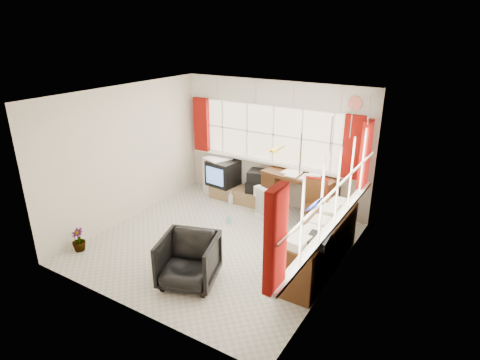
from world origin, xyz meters
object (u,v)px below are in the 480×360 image
object	(u,v)px
task_chair	(314,204)
mini_fridge	(218,176)
desk	(300,191)
credenza	(320,244)
crt_tv	(223,173)
radiator	(264,207)
office_chair	(189,261)
desk_lamp	(286,151)
tv_bench	(243,195)

from	to	relation	value
task_chair	mini_fridge	bearing A→B (deg)	167.47
desk	credenza	distance (m)	1.91
crt_tv	radiator	bearing A→B (deg)	-22.54
crt_tv	desk	bearing A→B (deg)	1.76
task_chair	mini_fridge	xyz separation A→B (m)	(-2.44, 0.54, -0.12)
office_chair	radiator	distance (m)	2.35
desk_lamp	crt_tv	bearing A→B (deg)	-166.64
desk	crt_tv	size ratio (longest dim) A/B	2.33
mini_fridge	credenza	bearing A→B (deg)	-28.36
desk_lamp	task_chair	world-z (taller)	desk_lamp
desk_lamp	radiator	world-z (taller)	desk_lamp
desk	radiator	distance (m)	0.77
desk	desk_lamp	bearing A→B (deg)	149.37
desk	radiator	size ratio (longest dim) A/B	2.48
desk_lamp	task_chair	bearing A→B (deg)	-40.08
credenza	task_chair	bearing A→B (deg)	116.26
desk_lamp	office_chair	xyz separation A→B (m)	(0.03, -3.20, -0.77)
radiator	mini_fridge	bearing A→B (deg)	158.13
desk	desk_lamp	world-z (taller)	desk_lamp
task_chair	mini_fridge	world-z (taller)	task_chair
tv_bench	crt_tv	size ratio (longest dim) A/B	2.17
office_chair	mini_fridge	xyz separation A→B (m)	(-1.52, 2.94, 0.04)
task_chair	credenza	world-z (taller)	task_chair
task_chair	office_chair	world-z (taller)	task_chair
desk_lamp	mini_fridge	bearing A→B (deg)	-170.16
office_chair	crt_tv	xyz separation A→B (m)	(-1.35, 2.89, 0.16)
desk_lamp	tv_bench	xyz separation A→B (m)	(-0.80, -0.34, -1.01)
office_chair	radiator	world-z (taller)	office_chair
desk	mini_fridge	distance (m)	1.93
crt_tv	office_chair	bearing A→B (deg)	-65.04
task_chair	radiator	bearing A→B (deg)	-177.10
office_chair	radiator	size ratio (longest dim) A/B	1.31
desk	office_chair	xyz separation A→B (m)	(-0.40, -2.94, -0.09)
office_chair	mini_fridge	world-z (taller)	mini_fridge
desk_lamp	task_chair	size ratio (longest dim) A/B	0.47
desk_lamp	office_chair	world-z (taller)	desk_lamp
crt_tv	tv_bench	bearing A→B (deg)	-2.97
desk	credenza	world-z (taller)	desk
desk_lamp	credenza	bearing A→B (deg)	-51.58
office_chair	credenza	bearing A→B (deg)	24.49
task_chair	crt_tv	xyz separation A→B (m)	(-2.27, 0.49, -0.01)
office_chair	credenza	size ratio (longest dim) A/B	0.40
tv_bench	crt_tv	xyz separation A→B (m)	(-0.51, 0.03, 0.39)
tv_bench	desk	bearing A→B (deg)	3.69
desk	office_chair	world-z (taller)	desk
tv_bench	mini_fridge	world-z (taller)	mini_fridge
mini_fridge	desk_lamp	bearing A→B (deg)	9.84
mini_fridge	radiator	bearing A→B (deg)	-21.87
office_chair	desk_lamp	bearing A→B (deg)	72.09
desk	task_chair	size ratio (longest dim) A/B	1.52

